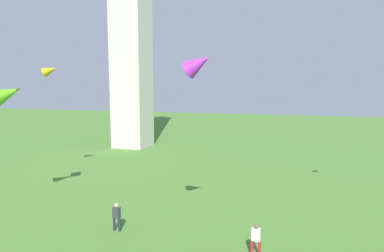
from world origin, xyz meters
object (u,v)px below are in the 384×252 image
person_2 (117,215)px  person_3 (256,238)px  kite_flying_4 (8,93)px  kite_flying_5 (50,70)px  kite_flying_3 (199,64)px

person_2 → person_3: (8.80, -0.48, 0.01)m
kite_flying_4 → kite_flying_5: (-3.31, 8.08, 2.11)m
person_2 → kite_flying_3: 10.84m
kite_flying_4 → person_3: bearing=-140.4°
kite_flying_4 → kite_flying_5: bearing=-24.8°
person_2 → person_3: person_3 is taller
person_3 → kite_flying_5: kite_flying_5 is taller
person_2 → kite_flying_3: bearing=3.9°
kite_flying_3 → kite_flying_5: (-17.56, 8.79, 0.41)m
person_3 → kite_flying_5: 24.76m
kite_flying_3 → person_3: bearing=-87.5°
person_3 → kite_flying_4: 19.17m
person_2 → person_3: bearing=2.8°
kite_flying_3 → kite_flying_5: size_ratio=1.17×
person_2 → kite_flying_4: bearing=-177.4°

